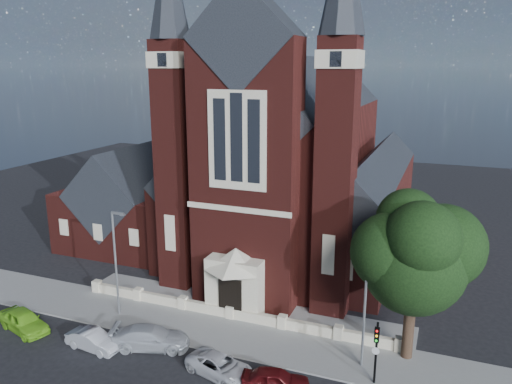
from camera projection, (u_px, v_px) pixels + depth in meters
ground at (270, 275)px, 44.36m from camera, size 120.00×120.00×0.00m
pavement_strip at (219, 332)px, 34.89m from camera, size 60.00×5.00×0.12m
forecourt_paving at (241, 307)px, 38.49m from camera, size 26.00×3.00×0.14m
forecourt_wall at (231, 319)px, 36.69m from camera, size 24.00×0.40×0.90m
church at (298, 168)px, 49.49m from camera, size 20.01×34.90×29.20m
parish_hall at (135, 205)px, 51.75m from camera, size 12.00×12.20×10.24m
street_tree at (416, 258)px, 29.79m from camera, size 6.40×6.60×10.70m
street_lamp_left at (116, 258)px, 36.11m from camera, size 1.16×0.22×8.09m
street_lamp_right at (367, 299)px, 29.72m from camera, size 1.16×0.22×8.09m
traffic_signal at (376, 345)px, 28.48m from camera, size 0.28×0.42×4.00m
car_lime_van at (24, 321)px, 34.89m from camera, size 4.77×2.98×1.51m
car_silver_a at (93, 340)px, 32.65m from camera, size 3.99×1.71×1.28m
car_silver_b at (151, 338)px, 32.77m from camera, size 5.52×3.58×1.49m
car_white_suv at (220, 366)px, 29.86m from camera, size 4.82×3.17×1.23m
car_dark_red at (275, 380)px, 28.46m from camera, size 4.19×2.44×1.34m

